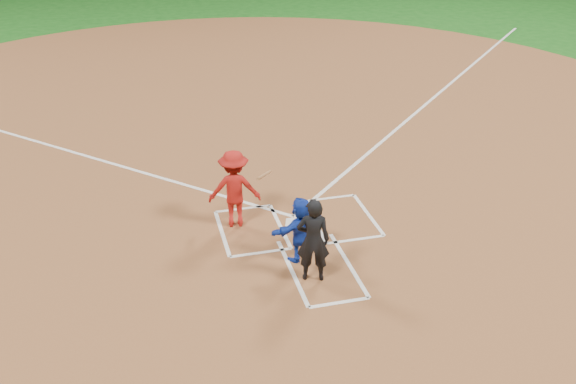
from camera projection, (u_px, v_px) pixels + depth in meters
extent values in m
plane|color=#145314|center=(297.00, 224.00, 13.48)|extent=(120.00, 120.00, 0.00)
cylinder|color=brown|center=(243.00, 123.00, 18.63)|extent=(28.00, 28.00, 0.01)
cylinder|color=silver|center=(297.00, 223.00, 13.47)|extent=(0.60, 0.60, 0.02)
imported|color=#1637B7|center=(301.00, 229.00, 12.02)|extent=(1.24, 0.85, 1.29)
imported|color=black|center=(313.00, 240.00, 11.35)|extent=(0.68, 0.54, 1.62)
cube|color=white|center=(243.00, 209.00, 14.04)|extent=(1.22, 0.08, 0.01)
cube|color=white|center=(261.00, 253.00, 12.47)|extent=(1.22, 0.08, 0.01)
cube|color=white|center=(280.00, 226.00, 13.39)|extent=(0.08, 1.83, 0.01)
cube|color=white|center=(222.00, 233.00, 13.12)|extent=(0.08, 1.83, 0.01)
cube|color=white|center=(328.00, 198.00, 14.47)|extent=(1.22, 0.08, 0.01)
cube|color=white|center=(356.00, 239.00, 12.90)|extent=(1.22, 0.08, 0.01)
cube|color=white|center=(314.00, 221.00, 13.55)|extent=(0.08, 1.83, 0.01)
cube|color=white|center=(368.00, 214.00, 13.82)|extent=(0.08, 1.83, 0.01)
cube|color=white|center=(292.00, 272.00, 11.89)|extent=(0.08, 2.20, 0.01)
cube|color=white|center=(348.00, 264.00, 12.13)|extent=(0.08, 2.20, 0.01)
cube|color=white|center=(339.00, 303.00, 11.07)|extent=(1.10, 0.08, 0.01)
cube|color=white|center=(444.00, 89.00, 21.36)|extent=(14.21, 14.21, 0.01)
imported|color=#AD1713|center=(234.00, 189.00, 13.08)|extent=(1.16, 0.78, 1.66)
cylinder|color=#9E643A|center=(264.00, 175.00, 12.94)|extent=(0.47, 0.76, 0.28)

